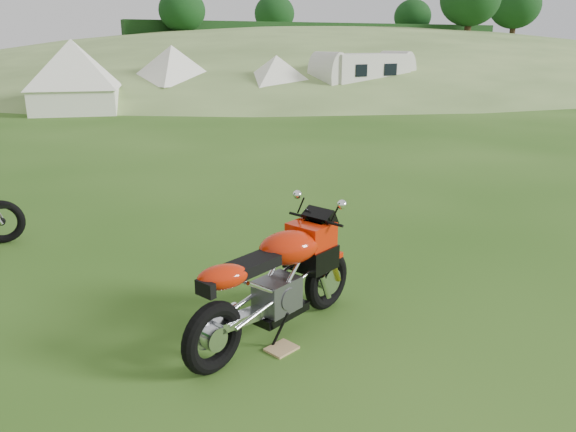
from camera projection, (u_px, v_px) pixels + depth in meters
name	position (u px, v px, depth m)	size (l,w,h in m)	color
ground	(271.00, 324.00, 5.62)	(120.00, 120.00, 0.00)	#224A0F
hillside	(332.00, 74.00, 49.99)	(80.00, 64.00, 8.00)	#5B783D
hedgerow	(332.00, 74.00, 49.99)	(36.00, 1.20, 8.60)	black
sport_motorcycle	(275.00, 274.00, 5.22)	(2.13, 0.53, 1.28)	red
plywood_board	(282.00, 349.00, 5.16)	(0.27, 0.21, 0.02)	tan
tent_left	(75.00, 77.00, 22.16)	(3.17, 3.17, 2.75)	white
tent_mid	(173.00, 75.00, 25.23)	(3.00, 3.00, 2.60)	white
tent_right	(277.00, 79.00, 24.64)	(2.69, 2.69, 2.33)	white
caravan	(363.00, 78.00, 25.44)	(4.82, 2.16, 2.26)	silver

